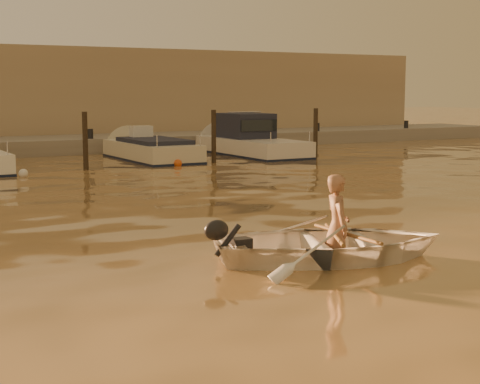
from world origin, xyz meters
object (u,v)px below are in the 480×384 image
waterfront_building (6,97)px  person (337,226)px  dinghy (331,243)px  moored_boat_3 (152,154)px  moored_boat_4 (252,140)px

waterfront_building → person: bearing=-91.8°
dinghy → moored_boat_3: (4.17, 17.47, -0.05)m
moored_boat_4 → waterfront_building: 13.58m
moored_boat_3 → waterfront_building: 11.65m
dinghy → waterfront_building: size_ratio=0.08×
moored_boat_3 → waterfront_building: waterfront_building is taller
moored_boat_3 → moored_boat_4: moored_boat_4 is taller
dinghy → person: (0.09, -0.03, 0.28)m
moored_boat_4 → waterfront_building: bearing=125.2°
person → moored_boat_3: 17.97m
dinghy → moored_boat_4: (8.76, 17.47, 0.35)m
moored_boat_4 → waterfront_building: size_ratio=0.15×
dinghy → waterfront_building: (0.99, 28.47, 2.13)m
moored_boat_4 → person: bearing=-116.3°
moored_boat_3 → moored_boat_4: 4.61m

